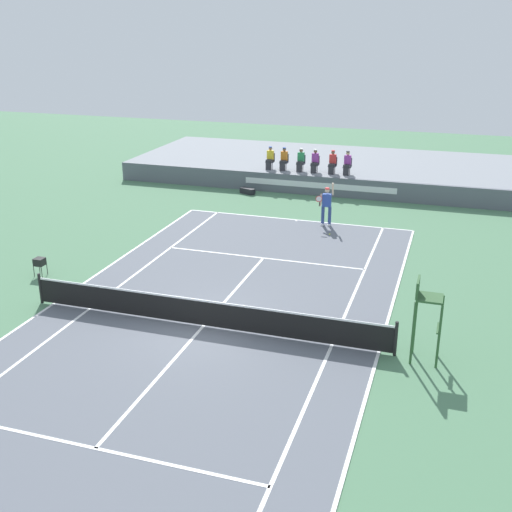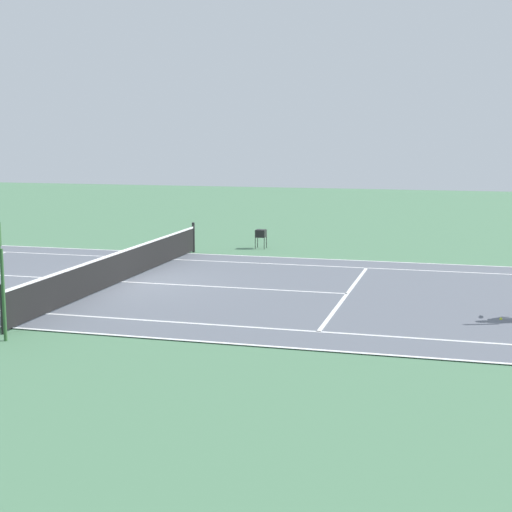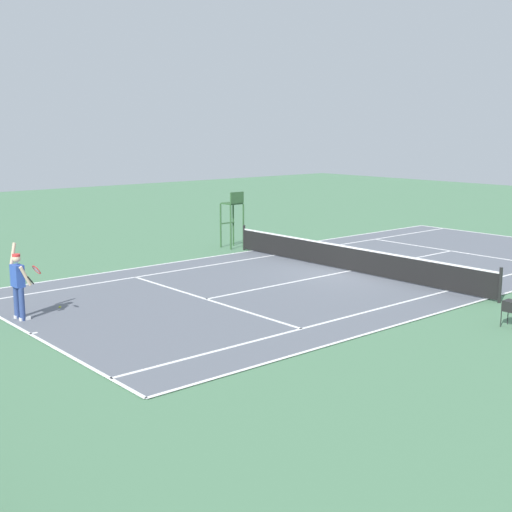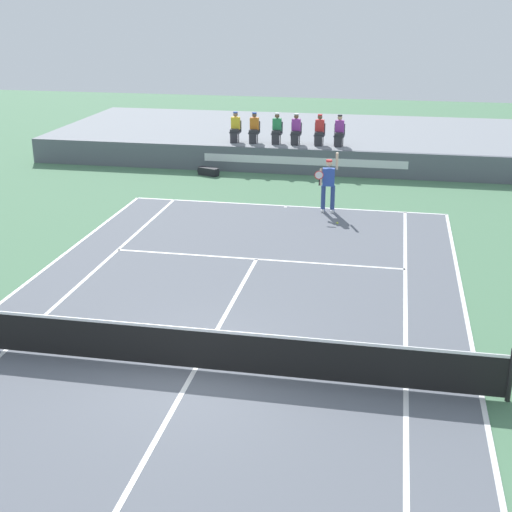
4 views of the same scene
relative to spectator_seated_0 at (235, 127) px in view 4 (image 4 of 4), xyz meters
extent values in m
plane|color=#4C7A56|center=(3.11, -17.70, -1.68)|extent=(80.00, 80.00, 0.00)
cube|color=slate|center=(3.11, -17.70, -1.67)|extent=(10.98, 23.78, 0.02)
cube|color=white|center=(3.11, -5.81, -1.66)|extent=(10.98, 0.10, 0.01)
cube|color=white|center=(8.60, -17.70, -1.66)|extent=(0.10, 23.78, 0.01)
cube|color=white|center=(-1.00, -17.70, -1.66)|extent=(0.10, 23.78, 0.01)
cube|color=white|center=(7.22, -17.70, -1.66)|extent=(0.10, 23.78, 0.01)
cube|color=white|center=(3.11, -11.30, -1.66)|extent=(8.22, 0.10, 0.01)
cube|color=white|center=(3.11, -17.70, -1.66)|extent=(0.10, 12.80, 0.01)
cube|color=white|center=(3.11, -5.91, -1.66)|extent=(0.10, 0.20, 0.01)
cylinder|color=black|center=(9.05, -17.70, -1.14)|extent=(0.10, 0.10, 1.07)
cube|color=black|center=(3.11, -17.70, -1.20)|extent=(11.78, 0.02, 0.84)
cube|color=white|center=(3.11, -17.70, -0.78)|extent=(11.78, 0.03, 0.06)
cube|color=#565B66|center=(3.11, -0.94, -1.14)|extent=(24.05, 0.24, 1.07)
cube|color=silver|center=(3.11, -1.07, -1.09)|extent=(8.42, 0.01, 0.32)
cube|color=gray|center=(3.11, 3.80, -1.14)|extent=(24.05, 9.23, 1.07)
cube|color=#474C56|center=(0.00, 0.02, -0.20)|extent=(0.44, 0.44, 0.06)
cube|color=#474C56|center=(0.00, 0.22, 0.05)|extent=(0.44, 0.06, 0.44)
cylinder|color=#4C4C51|center=(0.18, -0.13, -0.42)|extent=(0.04, 0.04, 0.38)
cylinder|color=#4C4C51|center=(-0.18, -0.13, -0.42)|extent=(0.04, 0.04, 0.38)
cube|color=#2D2D33|center=(0.00, -0.08, -0.12)|extent=(0.34, 0.44, 0.16)
cube|color=#2D2D33|center=(0.00, -0.28, -0.39)|extent=(0.30, 0.14, 0.44)
cube|color=yellow|center=(0.00, 0.08, 0.17)|extent=(0.36, 0.22, 0.52)
sphere|color=#A37556|center=(0.00, 0.08, 0.54)|extent=(0.20, 0.20, 0.20)
cylinder|color=#2D4CA8|center=(0.00, 0.08, 0.63)|extent=(0.19, 0.19, 0.05)
cube|color=#474C56|center=(0.82, 0.02, -0.20)|extent=(0.44, 0.44, 0.06)
cube|color=#474C56|center=(0.82, 0.22, 0.05)|extent=(0.44, 0.06, 0.44)
cylinder|color=#4C4C51|center=(1.00, -0.13, -0.42)|extent=(0.04, 0.04, 0.38)
cylinder|color=#4C4C51|center=(0.64, -0.13, -0.42)|extent=(0.04, 0.04, 0.38)
cube|color=#2D2D33|center=(0.82, -0.08, -0.12)|extent=(0.34, 0.44, 0.16)
cube|color=#2D2D33|center=(0.82, -0.28, -0.39)|extent=(0.30, 0.14, 0.44)
cube|color=orange|center=(0.82, 0.08, 0.17)|extent=(0.36, 0.22, 0.52)
sphere|color=brown|center=(0.82, 0.08, 0.54)|extent=(0.20, 0.20, 0.20)
cylinder|color=#2D4CA8|center=(0.82, 0.08, 0.63)|extent=(0.19, 0.19, 0.05)
cube|color=#474C56|center=(1.80, 0.02, -0.20)|extent=(0.44, 0.44, 0.06)
cube|color=#474C56|center=(1.80, 0.22, 0.05)|extent=(0.44, 0.06, 0.44)
cylinder|color=#4C4C51|center=(1.97, -0.13, -0.42)|extent=(0.04, 0.04, 0.38)
cylinder|color=#4C4C51|center=(1.62, -0.13, -0.42)|extent=(0.04, 0.04, 0.38)
cube|color=#2D2D33|center=(1.80, -0.08, -0.12)|extent=(0.34, 0.44, 0.16)
cube|color=#2D2D33|center=(1.80, -0.28, -0.39)|extent=(0.30, 0.14, 0.44)
cube|color=#2D8C51|center=(1.80, 0.08, 0.17)|extent=(0.36, 0.22, 0.52)
sphere|color=brown|center=(1.80, 0.08, 0.54)|extent=(0.20, 0.20, 0.20)
cylinder|color=white|center=(1.80, 0.08, 0.63)|extent=(0.19, 0.19, 0.05)
cube|color=#474C56|center=(2.61, 0.02, -0.20)|extent=(0.44, 0.44, 0.06)
cube|color=#474C56|center=(2.61, 0.22, 0.05)|extent=(0.44, 0.06, 0.44)
cylinder|color=#4C4C51|center=(2.79, -0.13, -0.42)|extent=(0.04, 0.04, 0.38)
cylinder|color=#4C4C51|center=(2.43, -0.13, -0.42)|extent=(0.04, 0.04, 0.38)
cube|color=#2D2D33|center=(2.61, -0.08, -0.12)|extent=(0.34, 0.44, 0.16)
cube|color=#2D2D33|center=(2.61, -0.28, -0.39)|extent=(0.30, 0.14, 0.44)
cube|color=purple|center=(2.61, 0.08, 0.17)|extent=(0.36, 0.22, 0.52)
sphere|color=brown|center=(2.61, 0.08, 0.54)|extent=(0.20, 0.20, 0.20)
cylinder|color=white|center=(2.61, 0.08, 0.63)|extent=(0.19, 0.19, 0.05)
cube|color=#474C56|center=(3.60, 0.02, -0.20)|extent=(0.44, 0.44, 0.06)
cube|color=#474C56|center=(3.60, 0.22, 0.05)|extent=(0.44, 0.06, 0.44)
cylinder|color=#4C4C51|center=(3.78, -0.13, -0.42)|extent=(0.04, 0.04, 0.38)
cylinder|color=#4C4C51|center=(3.43, -0.13, -0.42)|extent=(0.04, 0.04, 0.38)
cube|color=#2D2D33|center=(3.60, -0.08, -0.12)|extent=(0.34, 0.44, 0.16)
cube|color=#2D2D33|center=(3.60, -0.28, -0.39)|extent=(0.30, 0.14, 0.44)
cube|color=red|center=(3.60, 0.08, 0.17)|extent=(0.36, 0.22, 0.52)
sphere|color=brown|center=(3.60, 0.08, 0.54)|extent=(0.20, 0.20, 0.20)
cylinder|color=red|center=(3.60, 0.08, 0.63)|extent=(0.19, 0.19, 0.05)
cube|color=#474C56|center=(4.43, 0.02, -0.20)|extent=(0.44, 0.44, 0.06)
cube|color=#474C56|center=(4.43, 0.22, 0.05)|extent=(0.44, 0.06, 0.44)
cylinder|color=#4C4C51|center=(4.61, -0.13, -0.42)|extent=(0.04, 0.04, 0.38)
cylinder|color=#4C4C51|center=(4.25, -0.13, -0.42)|extent=(0.04, 0.04, 0.38)
cube|color=#2D2D33|center=(4.43, -0.08, -0.12)|extent=(0.34, 0.44, 0.16)
cube|color=#2D2D33|center=(4.43, -0.28, -0.39)|extent=(0.30, 0.14, 0.44)
cube|color=purple|center=(4.43, 0.08, 0.17)|extent=(0.36, 0.22, 0.52)
sphere|color=tan|center=(4.43, 0.08, 0.54)|extent=(0.20, 0.20, 0.20)
cylinder|color=black|center=(4.43, 0.08, 0.63)|extent=(0.19, 0.19, 0.05)
cylinder|color=navy|center=(4.76, -6.16, -1.22)|extent=(0.15, 0.15, 0.92)
cylinder|color=navy|center=(4.44, -6.18, -1.22)|extent=(0.15, 0.15, 0.92)
cube|color=white|center=(4.77, -6.22, -1.63)|extent=(0.14, 0.29, 0.10)
cube|color=white|center=(4.45, -6.24, -1.63)|extent=(0.14, 0.29, 0.10)
cube|color=#2D4CA8|center=(4.60, -6.17, -0.46)|extent=(0.41, 0.26, 0.60)
sphere|color=beige|center=(4.60, -6.17, 0.01)|extent=(0.22, 0.22, 0.22)
cylinder|color=red|center=(4.60, -6.17, 0.10)|extent=(0.21, 0.21, 0.06)
cylinder|color=beige|center=(4.86, -6.18, 0.10)|extent=(0.10, 0.22, 0.61)
cylinder|color=beige|center=(4.35, -6.28, -0.44)|extent=(0.11, 0.33, 0.56)
cylinder|color=black|center=(4.32, -6.40, -0.57)|extent=(0.05, 0.19, 0.25)
torus|color=red|center=(4.32, -6.58, -0.31)|extent=(0.31, 0.21, 0.26)
cylinder|color=silver|center=(4.32, -6.58, -0.31)|extent=(0.28, 0.17, 0.22)
sphere|color=#D1E533|center=(5.06, -7.51, -1.64)|extent=(0.07, 0.07, 0.07)
cube|color=black|center=(-0.74, -1.84, -1.52)|extent=(0.90, 0.60, 0.32)
cylinder|color=black|center=(-1.13, -1.69, -1.52)|extent=(0.17, 0.32, 0.32)
cylinder|color=black|center=(-0.34, -1.99, -1.52)|extent=(0.17, 0.32, 0.32)
camera|label=1|loc=(10.20, -34.33, 7.42)|focal=44.66mm
camera|label=2|loc=(23.01, -8.42, 2.49)|focal=54.39mm
camera|label=3|loc=(-13.14, 0.63, 3.40)|focal=48.16mm
camera|label=4|loc=(6.70, -29.82, 5.35)|focal=50.29mm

